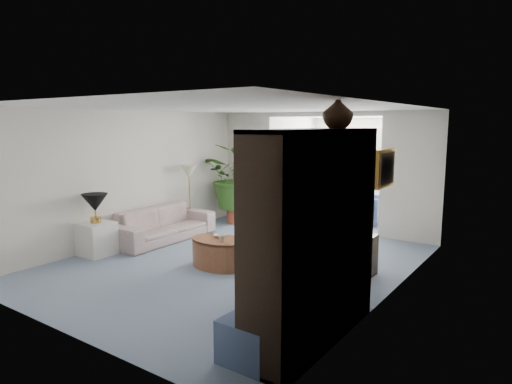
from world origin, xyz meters
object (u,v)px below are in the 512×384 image
Objects in this scene: end_table at (97,239)px; cabinet_urn at (338,112)px; sofa at (163,224)px; wingback_chair at (306,245)px; table_lamp at (95,203)px; sunroom_chair_maroon at (307,202)px; coffee_cup at (222,239)px; coffee_table at (219,253)px; side_table_dark at (357,255)px; sunroom_chair_blue at (366,210)px; sunroom_table at (348,204)px; floor_lamp at (189,171)px; entertainment_cabinet at (314,237)px; ottoman at (253,339)px; framed_picture at (386,168)px; coffee_bowl at (220,236)px; plant_pot at (236,216)px.

cabinet_urn is (4.48, -0.09, 2.09)m from end_table.
sofa is 2.42× the size of wingback_chair.
sunroom_chair_maroon is at bearing 74.28° from table_lamp.
coffee_cup is (2.09, -0.75, 0.18)m from sofa.
coffee_table is 2.14m from side_table_dark.
sunroom_chair_blue is 1.39× the size of sunroom_table.
floor_lamp is 5.21m from cabinet_urn.
sunroom_chair_blue is (-1.58, 5.56, -0.77)m from entertainment_cabinet.
sunroom_table is at bearing 106.43° from ottoman.
cabinet_urn reaches higher than entertainment_cabinet.
entertainment_cabinet reaches higher than ottoman.
entertainment_cabinet is (4.28, -1.94, 0.78)m from sofa.
side_table_dark is 4.30m from sunroom_chair_maroon.
entertainment_cabinet is at bearing -28.45° from coffee_cup.
entertainment_cabinet reaches higher than coffee_cup.
side_table_dark is at bearing 130.67° from framed_picture.
entertainment_cabinet is at bearing -79.63° from side_table_dark.
sunroom_table is (2.15, 5.73, -0.66)m from table_lamp.
end_table is at bearing 0.00° from table_lamp.
coffee_bowl is 0.09× the size of entertainment_cabinet.
side_table_dark is at bearing 103.32° from cabinet_urn.
plant_pot is (-3.81, 4.71, -0.05)m from ottoman.
table_lamp is 2.35m from floor_lamp.
sunroom_chair_maroon is (-0.68, 4.18, -0.13)m from coffee_bowl.
framed_picture reaches higher than sunroom_chair_blue.
plant_pot is (-2.96, 2.08, -0.25)m from wingback_chair.
entertainment_cabinet is (1.10, -1.90, 0.69)m from wingback_chair.
coffee_bowl is 4.93m from sunroom_table.
wingback_chair is at bearing -74.50° from sunroom_table.
coffee_cup is 2.06m from side_table_dark.
entertainment_cabinet is at bearing 21.88° from sunroom_chair_maroon.
cabinet_urn is 6.26m from sunroom_chair_maroon.
table_lamp is 0.82× the size of ottoman.
framed_picture is 1.60m from entertainment_cabinet.
sofa is at bearing 81.57° from end_table.
side_table_dark is (1.94, 0.91, 0.08)m from coffee_table.
framed_picture is at bearing 142.93° from wingback_chair.
floor_lamp is 4.15m from sunroom_table.
table_lamp is at bearing -158.95° from coffee_bowl.
wingback_chair is 0.77m from side_table_dark.
entertainment_cabinet is at bearing -98.93° from framed_picture.
coffee_bowl is 2.01× the size of coffee_cup.
sofa is (-4.51, 0.47, -1.38)m from framed_picture.
cabinet_urn reaches higher than plant_pot.
sunroom_chair_maroon reaches higher than coffee_table.
floor_lamp is 2.96m from coffee_cup.
sunroom_chair_blue is at bearing 82.93° from sunroom_chair_maroon.
sunroom_chair_blue reaches higher than sofa.
end_table is 3.62m from wingback_chair.
floor_lamp is at bearing 162.95° from framed_picture.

